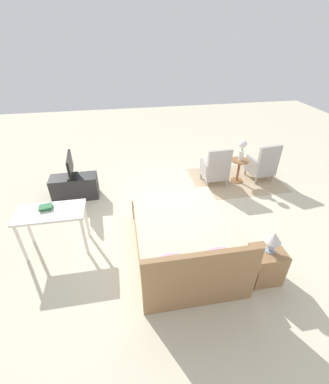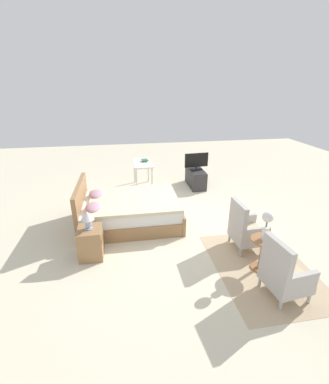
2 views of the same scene
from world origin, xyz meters
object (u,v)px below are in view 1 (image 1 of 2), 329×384
object	(u,v)px
table_lamp	(273,239)
nightstand	(265,264)
vanity_desk	(51,217)
book_stack	(46,207)
side_table	(239,168)
flower_vase	(242,148)
tv_flatscreen	(70,166)
bed	(183,239)
armchair_by_window_left	(262,165)
armchair_by_window_right	(215,169)
tv_stand	(75,187)

from	to	relation	value
table_lamp	nightstand	bearing A→B (deg)	-90.00
vanity_desk	book_stack	bearing A→B (deg)	-50.52
side_table	vanity_desk	xyz separation A→B (m)	(3.85, 1.56, 0.30)
flower_vase	tv_flatscreen	size ratio (longest dim) A/B	0.69
flower_vase	book_stack	world-z (taller)	flower_vase
flower_vase	bed	bearing A→B (deg)	47.98
side_table	nightstand	xyz separation A→B (m)	(0.79, 2.73, -0.08)
side_table	vanity_desk	distance (m)	4.16
armchair_by_window_left	table_lamp	bearing A→B (deg)	63.23
bed	flower_vase	world-z (taller)	flower_vase
armchair_by_window_left	tv_flatscreen	bearing A→B (deg)	0.29
side_table	table_lamp	world-z (taller)	table_lamp
armchair_by_window_right	vanity_desk	distance (m)	3.63
flower_vase	nightstand	xyz separation A→B (m)	(0.79, 2.73, -0.58)
flower_vase	book_stack	xyz separation A→B (m)	(3.91, 1.48, -0.06)
vanity_desk	book_stack	world-z (taller)	book_stack
nightstand	table_lamp	world-z (taller)	table_lamp
side_table	tv_flatscreen	distance (m)	3.76
flower_vase	vanity_desk	world-z (taller)	flower_vase
armchair_by_window_right	book_stack	bearing A→B (deg)	23.91
tv_stand	tv_flatscreen	world-z (taller)	tv_flatscreen
armchair_by_window_left	book_stack	xyz separation A→B (m)	(4.50, 1.48, 0.41)
bed	armchair_by_window_left	distance (m)	3.18
side_table	book_stack	bearing A→B (deg)	20.76
armchair_by_window_left	vanity_desk	world-z (taller)	armchair_by_window_left
vanity_desk	side_table	bearing A→B (deg)	-157.91
flower_vase	tv_stand	bearing A→B (deg)	0.42
bed	nightstand	world-z (taller)	bed
flower_vase	nightstand	bearing A→B (deg)	73.93
nightstand	bed	bearing A→B (deg)	-33.02
nightstand	tv_flatscreen	distance (m)	4.03
bed	nightstand	bearing A→B (deg)	146.98
armchair_by_window_left	armchair_by_window_right	xyz separation A→B (m)	(1.17, 0.00, 0.00)
flower_vase	book_stack	distance (m)	4.19
tv_stand	vanity_desk	world-z (taller)	vanity_desk
table_lamp	vanity_desk	xyz separation A→B (m)	(3.06, -1.17, -0.11)
side_table	book_stack	xyz separation A→B (m)	(3.91, 1.48, 0.44)
flower_vase	vanity_desk	bearing A→B (deg)	22.09
bed	table_lamp	bearing A→B (deg)	146.95
armchair_by_window_right	book_stack	xyz separation A→B (m)	(3.33, 1.48, 0.41)
book_stack	table_lamp	bearing A→B (deg)	158.21
table_lamp	tv_flatscreen	xyz separation A→B (m)	(2.95, -2.71, -0.01)
bed	book_stack	bearing A→B (deg)	-15.20
tv_flatscreen	vanity_desk	distance (m)	1.54
table_lamp	tv_stand	distance (m)	4.03
tv_stand	flower_vase	bearing A→B (deg)	-179.58
armchair_by_window_left	tv_stand	xyz separation A→B (m)	(4.32, 0.02, -0.13)
flower_vase	nightstand	world-z (taller)	flower_vase
bed	tv_flatscreen	bearing A→B (deg)	-46.85
flower_vase	side_table	bearing A→B (deg)	0.00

